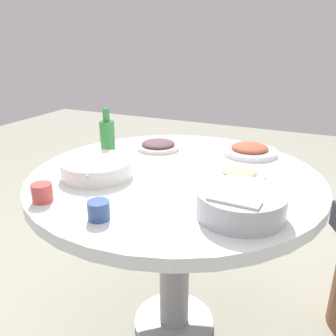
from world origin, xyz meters
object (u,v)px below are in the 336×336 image
Objects in this scene: round_dining_table at (175,201)px; dish_eggplant at (158,145)px; tea_cup_near at (99,210)px; tea_cup_far at (42,193)px; dish_stirfry at (250,150)px; soup_bowl at (97,168)px; green_bottle at (107,137)px; rice_bowl at (241,203)px; dish_noodles at (239,173)px.

round_dining_table is 0.37m from dish_eggplant.
tea_cup_near is at bearing -97.75° from round_dining_table.
tea_cup_near is at bearing -5.68° from tea_cup_far.
round_dining_table is 0.45m from dish_stirfry.
soup_bowl is 0.25m from green_bottle.
green_bottle is at bearing -152.61° from dish_stirfry.
rice_bowl is 0.74m from dish_eggplant.
rice_bowl is 1.31× the size of dish_eggplant.
dish_eggplant is (0.06, 0.42, -0.01)m from soup_bowl.
tea_cup_far is at bearing -126.01° from round_dining_table.
soup_bowl is at bearing -98.47° from dish_eggplant.
dish_noodles is at bearing 0.27° from green_bottle.
tea_cup_far reaches higher than round_dining_table.
round_dining_table is 5.71× the size of dish_noodles.
soup_bowl is 4.27× the size of tea_cup_near.
dish_noodles is 0.59m from tea_cup_near.
dish_stirfry reaches higher than round_dining_table.
rice_bowl reaches higher than soup_bowl.
rice_bowl is at bearing -75.77° from dish_noodles.
tea_cup_near is 0.98× the size of tea_cup_far.
round_dining_table is 5.58× the size of dish_eggplant.
round_dining_table is at bearing -10.74° from green_bottle.
dish_noodles is at bearing 59.39° from tea_cup_near.
round_dining_table is at bearing -163.56° from dish_noodles.
round_dining_table is 0.43m from green_bottle.
tea_cup_far reaches higher than dish_eggplant.
soup_bowl reaches higher than round_dining_table.
tea_cup_near is (0.21, -0.29, -0.00)m from soup_bowl.
dish_stirfry is (-0.10, 0.61, -0.02)m from rice_bowl.
rice_bowl is at bearing 27.23° from tea_cup_near.
green_bottle is (-0.68, 0.31, 0.05)m from rice_bowl.
green_bottle is at bearing 155.52° from rice_bowl.
green_bottle reaches higher than rice_bowl.
green_bottle is at bearing 169.26° from round_dining_table.
soup_bowl is at bearing -156.54° from dish_noodles.
green_bottle is 0.49m from tea_cup_far.
rice_bowl is at bearing -24.48° from green_bottle.
dish_noodles is at bearing 23.46° from soup_bowl.
soup_bowl is 1.42× the size of dish_noodles.
soup_bowl is at bearing -133.15° from dish_stirfry.
round_dining_table is 17.23× the size of tea_cup_near.
round_dining_table is 0.44m from rice_bowl.
tea_cup_near is at bearing -152.77° from rice_bowl.
round_dining_table is 0.54m from tea_cup_far.
soup_bowl is (-0.27, -0.15, 0.15)m from round_dining_table.
soup_bowl reaches higher than tea_cup_near.
tea_cup_near reaches higher than dish_eggplant.
dish_stirfry is at bearing 99.62° from rice_bowl.
tea_cup_near is (-0.28, -0.81, 0.01)m from dish_stirfry.
rice_bowl is 0.43m from tea_cup_near.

